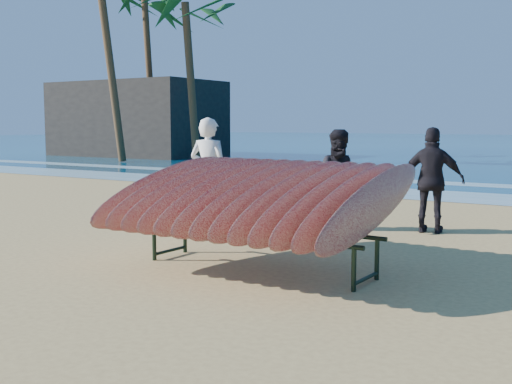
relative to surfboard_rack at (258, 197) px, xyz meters
The scene contains 10 objects.
ground 1.07m from the surfboard_rack, 118.67° to the right, with size 120.00×120.00×0.00m, color tan.
foam_near 9.59m from the surfboard_rack, 91.50° to the left, with size 160.00×160.00×0.00m, color white.
foam_far 13.08m from the surfboard_rack, 91.10° to the left, with size 160.00×160.00×0.00m, color white.
surfboard_rack is the anchor object (origin of this frame).
person_white 3.41m from the surfboard_rack, 137.15° to the left, with size 0.71×0.47×1.96m, color white.
person_dark_a 3.22m from the surfboard_rack, 96.07° to the left, with size 0.85×0.66×1.76m, color black.
person_dark_b 4.04m from the surfboard_rack, 75.37° to the left, with size 1.05×0.44×1.80m, color black.
building 29.37m from the surfboard_rack, 135.86° to the left, with size 9.34×5.19×4.15m, color #2D2823.
palm_mid 23.01m from the surfboard_rack, 130.30° to the left, with size 5.20×5.20×7.57m.
palm_right 30.28m from the surfboard_rack, 134.37° to the left, with size 5.20×5.20×9.28m.
Camera 1 is at (4.54, -6.35, 1.86)m, focal length 45.00 mm.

